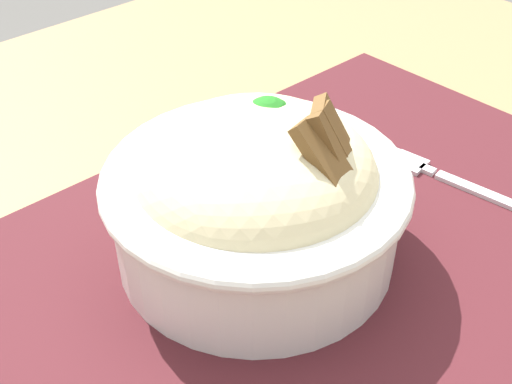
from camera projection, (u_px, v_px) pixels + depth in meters
table at (302, 328)px, 0.48m from camera, size 1.05×0.93×0.76m
placemat at (327, 226)px, 0.46m from camera, size 0.48×0.34×0.00m
bowl at (257, 193)px, 0.41m from camera, size 0.21×0.21×0.12m
fork at (433, 172)px, 0.51m from camera, size 0.03×0.13×0.00m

